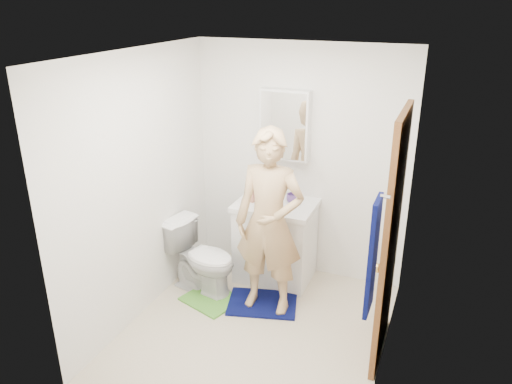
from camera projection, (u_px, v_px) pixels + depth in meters
floor at (256, 331)px, 4.47m from camera, size 2.20×2.40×0.02m
ceiling at (256, 52)px, 3.58m from camera, size 2.20×2.40×0.02m
wall_back at (300, 163)px, 5.07m from camera, size 2.20×0.02×2.40m
wall_front at (180, 281)px, 2.98m from camera, size 2.20×0.02×2.40m
wall_left at (139, 188)px, 4.41m from camera, size 0.02×2.40×2.40m
wall_right at (397, 229)px, 3.64m from camera, size 0.02×2.40×2.40m
vanity_cabinet at (275, 243)px, 5.16m from camera, size 0.75×0.55×0.80m
countertop at (276, 205)px, 5.00m from camera, size 0.79×0.59×0.05m
sink_basin at (276, 204)px, 5.00m from camera, size 0.40×0.40×0.03m
faucet at (282, 191)px, 5.13m from camera, size 0.03×0.03×0.12m
medicine_cabinet at (285, 125)px, 4.91m from camera, size 0.50×0.12×0.70m
mirror_panel at (283, 126)px, 4.86m from camera, size 0.46×0.01×0.66m
door at (391, 241)px, 3.85m from camera, size 0.05×0.80×2.05m
door_knob at (378, 268)px, 3.61m from camera, size 0.07×0.07×0.07m
towel at (373, 257)px, 3.16m from camera, size 0.03×0.24×0.80m
towel_hook at (385, 196)px, 2.99m from camera, size 0.06×0.02×0.02m
toilet at (202, 257)px, 4.95m from camera, size 0.79×0.55×0.73m
bath_mat at (262, 303)px, 4.83m from camera, size 0.75×0.62×0.02m
green_rug at (211, 299)px, 4.90m from camera, size 0.62×0.57×0.02m
soap_dispenser at (252, 192)px, 5.01m from camera, size 0.10×0.10×0.19m
toothbrush_cup at (292, 198)px, 4.99m from camera, size 0.16×0.16×0.09m
man at (269, 223)px, 4.46m from camera, size 0.65×0.43×1.74m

